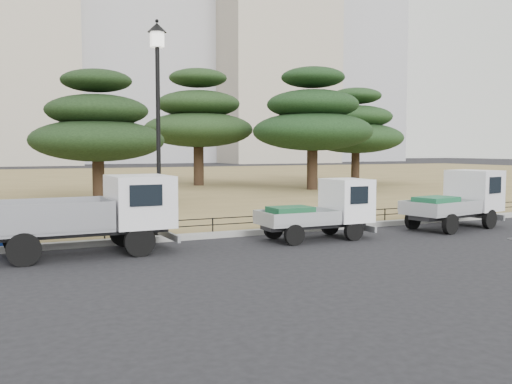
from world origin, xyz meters
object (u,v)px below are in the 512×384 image
truck_kei_rear (458,200)px  truck_large (92,211)px  truck_kei_front (323,210)px  street_lamp (158,93)px

truck_kei_rear → truck_large: bearing=167.4°
truck_kei_front → truck_kei_rear: bearing=0.9°
truck_large → street_lamp: street_lamp is taller
street_lamp → truck_kei_front: bearing=-23.0°
truck_kei_front → truck_large: bearing=177.1°
truck_large → truck_kei_rear: 11.15m
truck_large → truck_kei_rear: (11.15, -0.24, -0.13)m
truck_kei_front → street_lamp: size_ratio=0.55×
truck_large → street_lamp: size_ratio=0.75×
truck_kei_rear → street_lamp: 9.79m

